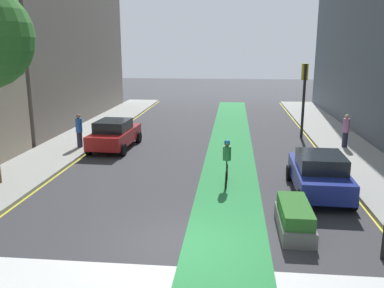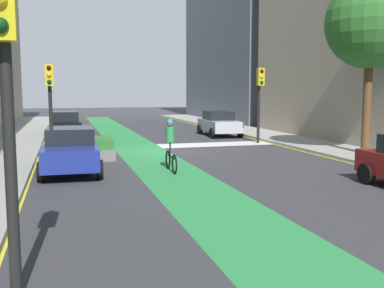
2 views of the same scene
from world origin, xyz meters
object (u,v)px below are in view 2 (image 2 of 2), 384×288
object	(u,v)px
cyclist_in_lane	(170,144)
traffic_signal_near_left	(260,91)
traffic_signal_far_right	(5,71)
car_silver_left_near	(219,123)
traffic_signal_near_right	(50,92)
car_black_right_near	(65,124)
car_blue_right_far	(71,150)
median_planter	(102,148)
street_tree_near	(371,24)

from	to	relation	value
cyclist_in_lane	traffic_signal_near_left	bearing A→B (deg)	-133.18
traffic_signal_far_right	car_silver_left_near	size ratio (longest dim) A/B	1.03
traffic_signal_far_right	traffic_signal_near_left	bearing A→B (deg)	-124.11
traffic_signal_near_right	traffic_signal_far_right	world-z (taller)	traffic_signal_far_right
car_black_right_near	cyclist_in_lane	world-z (taller)	cyclist_in_lane
traffic_signal_near_left	car_blue_right_far	world-z (taller)	traffic_signal_near_left
car_blue_right_far	cyclist_in_lane	size ratio (longest dim) A/B	2.29
cyclist_in_lane	traffic_signal_near_right	bearing A→B (deg)	-51.99
traffic_signal_near_right	car_silver_left_near	bearing A→B (deg)	-147.94
cyclist_in_lane	median_planter	distance (m)	4.53
car_blue_right_far	car_silver_left_near	xyz separation A→B (m)	(-9.39, -10.98, 0.00)
median_planter	street_tree_near	bearing A→B (deg)	165.50
traffic_signal_far_right	car_silver_left_near	distance (m)	23.31
traffic_signal_far_right	median_planter	world-z (taller)	traffic_signal_far_right
traffic_signal_near_right	car_blue_right_far	bearing A→B (deg)	99.09
car_blue_right_far	car_silver_left_near	world-z (taller)	same
traffic_signal_far_right	car_black_right_near	bearing A→B (deg)	-91.89
traffic_signal_far_right	car_black_right_near	distance (m)	23.16
cyclist_in_lane	median_planter	world-z (taller)	cyclist_in_lane
car_silver_left_near	car_blue_right_far	bearing A→B (deg)	49.47
traffic_signal_near_left	traffic_signal_far_right	distance (m)	19.64
car_black_right_near	car_blue_right_far	xyz separation A→B (m)	(-0.14, 13.22, 0.00)
car_blue_right_far	median_planter	distance (m)	3.57
traffic_signal_far_right	car_black_right_near	xyz separation A→B (m)	(-0.76, -23.03, -2.27)
car_black_right_near	car_silver_left_near	size ratio (longest dim) A/B	1.00
traffic_signal_near_right	car_blue_right_far	world-z (taller)	traffic_signal_near_right
traffic_signal_far_right	car_blue_right_far	world-z (taller)	traffic_signal_far_right
car_blue_right_far	median_planter	size ratio (longest dim) A/B	1.75
traffic_signal_near_right	traffic_signal_near_left	world-z (taller)	traffic_signal_near_left
traffic_signal_far_right	street_tree_near	world-z (taller)	street_tree_near
traffic_signal_near_left	cyclist_in_lane	distance (m)	9.97
car_silver_left_near	median_planter	xyz separation A→B (m)	(8.06, 7.69, -0.40)
traffic_signal_near_left	car_blue_right_far	bearing A→B (deg)	32.50
traffic_signal_near_right	car_black_right_near	world-z (taller)	traffic_signal_near_right
traffic_signal_far_right	median_planter	size ratio (longest dim) A/B	1.81
car_blue_right_far	street_tree_near	xyz separation A→B (m)	(-12.39, -0.43, 4.86)
car_black_right_near	car_silver_left_near	bearing A→B (deg)	166.77
cyclist_in_lane	median_planter	size ratio (longest dim) A/B	0.76
traffic_signal_far_right	cyclist_in_lane	size ratio (longest dim) A/B	2.37
car_silver_left_near	median_planter	world-z (taller)	car_silver_left_near
cyclist_in_lane	median_planter	bearing A→B (deg)	-62.27
street_tree_near	median_planter	world-z (taller)	street_tree_near
car_silver_left_near	cyclist_in_lane	world-z (taller)	cyclist_in_lane
car_blue_right_far	street_tree_near	bearing A→B (deg)	-178.03
traffic_signal_near_right	street_tree_near	xyz separation A→B (m)	(-13.13, 4.21, 2.84)
car_black_right_near	cyclist_in_lane	xyz separation A→B (m)	(-3.56, 13.91, 0.17)
cyclist_in_lane	car_black_right_near	bearing A→B (deg)	-75.65
traffic_signal_far_right	car_black_right_near	size ratio (longest dim) A/B	1.03
traffic_signal_near_left	car_black_right_near	world-z (taller)	traffic_signal_near_left
street_tree_near	median_planter	bearing A→B (deg)	-14.50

